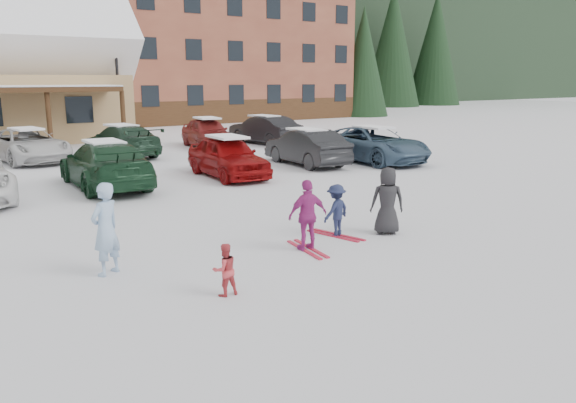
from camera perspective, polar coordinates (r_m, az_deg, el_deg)
ground at (r=10.49m, az=1.75°, el=-6.51°), size 160.00×160.00×0.00m
alpine_hotel at (r=50.49m, az=-11.31°, el=18.07°), size 31.48×14.01×21.48m
lamp_post at (r=33.86m, az=-16.93°, el=11.81°), size 0.50×0.25×5.97m
conifer_1 at (r=53.81m, az=7.69°, el=15.29°), size 4.84×4.84×11.22m
conifer_3 at (r=53.37m, az=-22.22°, el=13.31°), size 3.96×3.96×9.18m
conifer_4 at (r=67.20m, az=2.04°, el=15.02°), size 5.06×5.06×11.73m
adult_skier at (r=10.29m, az=-18.05°, el=-2.69°), size 0.72×0.64×1.65m
toddler_red at (r=9.02m, az=-6.44°, el=-6.89°), size 0.43×0.35×0.86m
child_navy at (r=12.30m, az=4.91°, el=-0.91°), size 0.83×0.60×1.16m
skis_child_navy at (r=12.44m, az=4.86°, el=-3.43°), size 0.53×1.41×0.03m
child_magenta at (r=11.23m, az=2.02°, el=-1.40°), size 0.89×0.47×1.44m
skis_child_magenta at (r=11.42m, az=1.99°, el=-4.85°), size 0.40×1.41×0.03m
bystander_dark at (r=12.60m, az=10.06°, el=0.08°), size 0.88×0.81×1.50m
parked_car_3 at (r=18.69m, az=-18.05°, el=3.58°), size 2.26×5.16×1.48m
parked_car_4 at (r=19.87m, az=-6.15°, el=4.54°), size 1.95×4.30×1.43m
parked_car_5 at (r=22.58m, az=1.89°, el=5.53°), size 1.79×4.43×1.43m
parked_car_6 at (r=23.71m, az=8.62°, el=5.75°), size 2.41×5.23×1.45m
parked_car_10 at (r=25.85m, az=-24.94°, el=5.21°), size 3.00×5.27×1.39m
parked_car_11 at (r=26.14m, az=-16.50°, el=5.93°), size 2.45×5.00×1.40m
parked_car_12 at (r=28.72m, az=-8.19°, el=6.93°), size 2.37×4.58×1.49m
parked_car_13 at (r=30.12m, az=-2.42°, el=7.29°), size 2.12×4.68×1.49m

